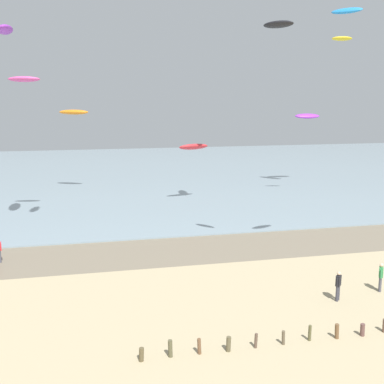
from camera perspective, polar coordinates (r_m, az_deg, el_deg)
name	(u,v)px	position (r m, az deg, el deg)	size (l,w,h in m)	color
wet_sand_strip	(152,252)	(35.48, -4.79, -7.19)	(120.00, 6.71, 0.01)	#7A6D59
sea	(117,173)	(72.75, -8.89, 2.22)	(160.00, 70.00, 0.10)	#7F939E
groyne_far	(379,326)	(25.49, 21.39, -14.67)	(22.54, 0.36, 0.84)	brown
person_nearest_camera	(338,285)	(28.27, 17.03, -10.55)	(0.44, 0.42, 1.71)	#383842
person_right_flank	(381,276)	(30.38, 21.57, -9.32)	(0.38, 0.49, 1.71)	#4C4C56
kite_aloft_1	(5,30)	(40.42, -21.42, 17.57)	(3.60, 1.15, 0.58)	purple
kite_aloft_2	(278,24)	(31.22, 10.25, 19.06)	(2.05, 0.66, 0.33)	black
kite_aloft_4	(74,112)	(57.55, -13.92, 9.23)	(3.57, 1.14, 0.57)	orange
kite_aloft_5	(307,116)	(63.65, 13.57, 8.80)	(3.26, 1.04, 0.52)	purple
kite_aloft_7	(24,79)	(45.17, -19.39, 12.57)	(2.76, 0.88, 0.44)	#E54C99
kite_aloft_8	(347,11)	(56.43, 17.97, 19.86)	(3.34, 1.07, 0.54)	#2384D1
kite_aloft_11	(342,39)	(51.62, 17.44, 17.05)	(2.02, 0.65, 0.32)	yellow
kite_aloft_12	(193,147)	(50.62, 0.18, 5.42)	(3.35, 1.07, 0.54)	red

